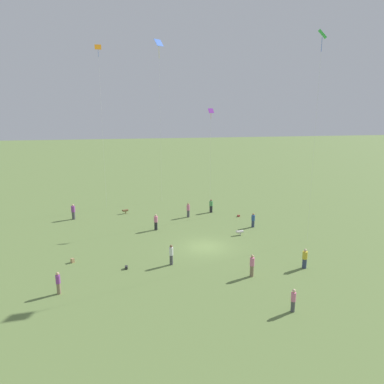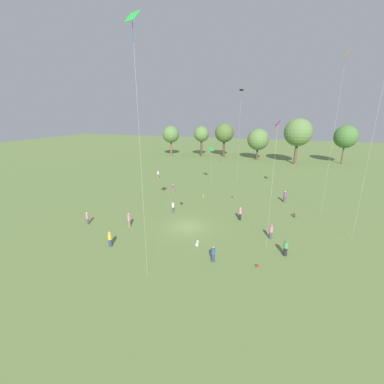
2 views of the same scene
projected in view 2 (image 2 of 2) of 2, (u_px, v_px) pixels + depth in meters
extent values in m
plane|color=olive|center=(187.00, 227.00, 32.47)|extent=(240.00, 240.00, 0.00)
cylinder|color=brown|center=(171.00, 148.00, 86.07)|extent=(0.67, 0.67, 4.99)
sphere|color=#5B7F42|center=(171.00, 134.00, 84.72)|extent=(5.47, 5.47, 5.47)
cylinder|color=brown|center=(201.00, 148.00, 84.83)|extent=(0.67, 0.67, 5.40)
sphere|color=#5B7F42|center=(202.00, 134.00, 83.49)|extent=(4.92, 4.92, 4.92)
cylinder|color=brown|center=(224.00, 148.00, 83.75)|extent=(0.74, 0.74, 5.44)
sphere|color=#516B33|center=(224.00, 133.00, 82.28)|extent=(6.03, 6.03, 6.03)
cylinder|color=brown|center=(257.00, 154.00, 78.82)|extent=(0.61, 0.61, 3.74)
sphere|color=#5B7F42|center=(258.00, 139.00, 77.56)|extent=(6.45, 6.45, 6.45)
cylinder|color=brown|center=(296.00, 153.00, 71.83)|extent=(0.78, 0.78, 5.94)
sphere|color=#5B7F42|center=(298.00, 132.00, 70.12)|extent=(7.51, 7.51, 7.51)
cylinder|color=brown|center=(343.00, 155.00, 72.20)|extent=(0.40, 0.40, 5.21)
sphere|color=#477538|center=(346.00, 137.00, 70.74)|extent=(6.23, 6.23, 6.23)
cylinder|color=#4C4C51|center=(88.00, 221.00, 33.18)|extent=(0.36, 0.36, 0.78)
cylinder|color=pink|center=(87.00, 216.00, 32.97)|extent=(0.43, 0.43, 0.63)
sphere|color=beige|center=(87.00, 213.00, 32.84)|extent=(0.24, 0.24, 0.24)
cylinder|color=#4C4C51|center=(173.00, 210.00, 36.89)|extent=(0.37, 0.37, 0.88)
cylinder|color=white|center=(173.00, 205.00, 36.65)|extent=(0.44, 0.44, 0.71)
sphere|color=brown|center=(173.00, 202.00, 36.51)|extent=(0.24, 0.24, 0.24)
cylinder|color=#4C4C51|center=(284.00, 199.00, 41.37)|extent=(0.45, 0.45, 0.92)
cylinder|color=purple|center=(285.00, 195.00, 41.12)|extent=(0.53, 0.53, 0.74)
sphere|color=beige|center=(285.00, 192.00, 40.98)|extent=(0.24, 0.24, 0.24)
cylinder|color=#333D5B|center=(213.00, 258.00, 24.86)|extent=(0.47, 0.47, 0.79)
cylinder|color=#2D5193|center=(213.00, 251.00, 24.66)|extent=(0.56, 0.56, 0.61)
sphere|color=#A87A56|center=(213.00, 247.00, 24.53)|extent=(0.24, 0.24, 0.24)
cylinder|color=#232328|center=(285.00, 252.00, 25.88)|extent=(0.51, 0.51, 0.88)
cylinder|color=#4C9956|center=(286.00, 245.00, 25.66)|extent=(0.60, 0.60, 0.61)
sphere|color=brown|center=(286.00, 241.00, 25.53)|extent=(0.24, 0.24, 0.24)
cylinder|color=#333D5B|center=(110.00, 243.00, 27.65)|extent=(0.52, 0.52, 0.84)
cylinder|color=gold|center=(110.00, 237.00, 27.43)|extent=(0.61, 0.61, 0.66)
sphere|color=beige|center=(109.00, 233.00, 27.30)|extent=(0.24, 0.24, 0.24)
cylinder|color=#847056|center=(158.00, 176.00, 56.66)|extent=(0.44, 0.44, 0.93)
cylinder|color=white|center=(158.00, 173.00, 56.43)|extent=(0.52, 0.52, 0.62)
sphere|color=brown|center=(158.00, 171.00, 56.30)|extent=(0.24, 0.24, 0.24)
cylinder|color=#847056|center=(129.00, 224.00, 32.34)|extent=(0.43, 0.43, 0.93)
cylinder|color=pink|center=(129.00, 218.00, 32.11)|extent=(0.50, 0.50, 0.69)
sphere|color=tan|center=(129.00, 214.00, 31.97)|extent=(0.24, 0.24, 0.24)
cylinder|color=#847056|center=(173.00, 191.00, 45.99)|extent=(0.31, 0.31, 0.84)
cylinder|color=purple|center=(173.00, 187.00, 45.77)|extent=(0.37, 0.37, 0.64)
sphere|color=tan|center=(173.00, 185.00, 45.64)|extent=(0.24, 0.24, 0.24)
cylinder|color=#4C4C51|center=(271.00, 235.00, 29.29)|extent=(0.46, 0.46, 0.87)
cylinder|color=pink|center=(271.00, 229.00, 29.06)|extent=(0.55, 0.55, 0.68)
sphere|color=#A87A56|center=(272.00, 225.00, 28.92)|extent=(0.24, 0.24, 0.24)
cylinder|color=#232328|center=(240.00, 217.00, 34.48)|extent=(0.49, 0.49, 0.91)
cylinder|color=pink|center=(240.00, 211.00, 34.25)|extent=(0.57, 0.57, 0.65)
sphere|color=beige|center=(240.00, 208.00, 34.12)|extent=(0.24, 0.24, 0.24)
cube|color=black|center=(241.00, 90.00, 48.70)|extent=(0.81, 0.77, 0.30)
cylinder|color=blue|center=(241.00, 94.00, 48.93)|extent=(0.04, 0.04, 1.11)
cylinder|color=silver|center=(239.00, 138.00, 51.36)|extent=(0.01, 0.01, 18.00)
cube|color=orange|center=(346.00, 54.00, 30.57)|extent=(0.58, 0.85, 0.65)
cylinder|color=blue|center=(345.00, 60.00, 30.78)|extent=(0.04, 0.04, 0.91)
cylinder|color=silver|center=(332.00, 141.00, 33.61)|extent=(0.01, 0.01, 20.54)
cylinder|color=silver|center=(371.00, 145.00, 25.77)|extent=(0.01, 0.01, 21.57)
cube|color=purple|center=(278.00, 123.00, 23.29)|extent=(0.54, 0.72, 0.53)
cylinder|color=orange|center=(277.00, 130.00, 23.46)|extent=(0.04, 0.04, 0.72)
cylinder|color=silver|center=(271.00, 191.00, 25.20)|extent=(0.01, 0.01, 12.91)
cube|color=green|center=(132.00, 16.00, 16.83)|extent=(1.14, 0.95, 0.73)
cylinder|color=blue|center=(133.00, 32.00, 17.10)|extent=(0.04, 0.04, 1.25)
cylinder|color=silver|center=(141.00, 166.00, 19.77)|extent=(0.01, 0.01, 19.89)
cube|color=green|center=(211.00, 149.00, 49.23)|extent=(1.06, 1.23, 0.70)
cylinder|color=#E54C99|center=(211.00, 154.00, 49.53)|extent=(0.04, 0.04, 1.34)
cylinder|color=silver|center=(211.00, 167.00, 50.29)|extent=(0.01, 0.01, 7.18)
cylinder|color=brown|center=(295.00, 215.00, 35.30)|extent=(0.50, 0.67, 0.28)
sphere|color=brown|center=(294.00, 213.00, 35.66)|extent=(0.25, 0.25, 0.25)
cylinder|color=brown|center=(295.00, 217.00, 35.39)|extent=(0.13, 0.13, 0.27)
cylinder|color=silver|center=(197.00, 244.00, 27.58)|extent=(0.42, 0.68, 0.31)
sphere|color=silver|center=(198.00, 241.00, 27.96)|extent=(0.28, 0.28, 0.28)
cylinder|color=silver|center=(197.00, 246.00, 27.66)|extent=(0.14, 0.14, 0.21)
cube|color=#A58459|center=(203.00, 196.00, 44.11)|extent=(0.37, 0.37, 0.38)
cube|color=#262628|center=(182.00, 203.00, 40.56)|extent=(0.35, 0.24, 0.25)
cube|color=#933833|center=(257.00, 266.00, 24.05)|extent=(0.35, 0.35, 0.21)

